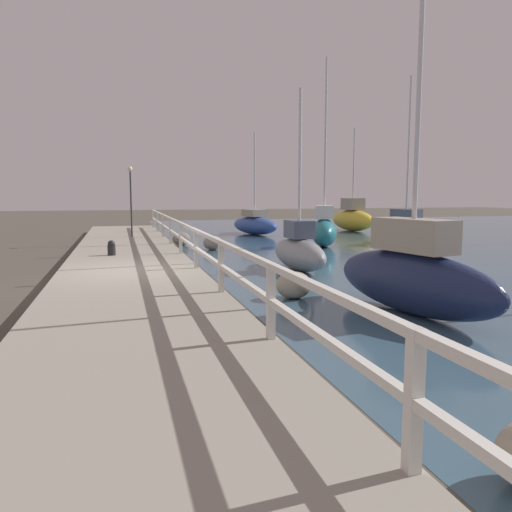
{
  "coord_description": "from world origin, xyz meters",
  "views": [
    {
      "loc": [
        -0.22,
        -12.49,
        2.21
      ],
      "look_at": [
        2.52,
        -2.49,
        0.92
      ],
      "focal_mm": 35.0,
      "sensor_mm": 36.0,
      "label": 1
    }
  ],
  "objects_px": {
    "mooring_bollard": "(111,248)",
    "sailboat_navy": "(412,275)",
    "sailboat_teal": "(324,230)",
    "sailboat_blue": "(255,224)",
    "sailboat_white": "(406,229)",
    "dock_lamp": "(131,190)",
    "sailboat_gray": "(299,251)",
    "sailboat_yellow": "(352,218)"
  },
  "relations": [
    {
      "from": "sailboat_white",
      "to": "sailboat_yellow",
      "type": "height_order",
      "value": "sailboat_white"
    },
    {
      "from": "sailboat_navy",
      "to": "sailboat_blue",
      "type": "relative_size",
      "value": 1.31
    },
    {
      "from": "sailboat_yellow",
      "to": "sailboat_navy",
      "type": "xyz_separation_m",
      "value": [
        -8.47,
        -19.64,
        -0.02
      ]
    },
    {
      "from": "sailboat_yellow",
      "to": "sailboat_navy",
      "type": "height_order",
      "value": "sailboat_navy"
    },
    {
      "from": "sailboat_blue",
      "to": "sailboat_white",
      "type": "bearing_deg",
      "value": -69.65
    },
    {
      "from": "sailboat_white",
      "to": "sailboat_gray",
      "type": "height_order",
      "value": "sailboat_white"
    },
    {
      "from": "sailboat_yellow",
      "to": "sailboat_blue",
      "type": "distance_m",
      "value": 6.55
    },
    {
      "from": "sailboat_yellow",
      "to": "sailboat_navy",
      "type": "bearing_deg",
      "value": -118.01
    },
    {
      "from": "sailboat_teal",
      "to": "sailboat_blue",
      "type": "xyz_separation_m",
      "value": [
        -1.19,
        6.9,
        -0.15
      ]
    },
    {
      "from": "mooring_bollard",
      "to": "sailboat_white",
      "type": "distance_m",
      "value": 13.08
    },
    {
      "from": "sailboat_teal",
      "to": "dock_lamp",
      "type": "bearing_deg",
      "value": 178.2
    },
    {
      "from": "mooring_bollard",
      "to": "sailboat_teal",
      "type": "relative_size",
      "value": 0.06
    },
    {
      "from": "sailboat_navy",
      "to": "sailboat_blue",
      "type": "xyz_separation_m",
      "value": [
        2.01,
        18.55,
        -0.16
      ]
    },
    {
      "from": "sailboat_navy",
      "to": "sailboat_blue",
      "type": "height_order",
      "value": "sailboat_navy"
    },
    {
      "from": "sailboat_yellow",
      "to": "sailboat_navy",
      "type": "relative_size",
      "value": 0.85
    },
    {
      "from": "sailboat_gray",
      "to": "sailboat_blue",
      "type": "bearing_deg",
      "value": 79.38
    },
    {
      "from": "sailboat_yellow",
      "to": "sailboat_gray",
      "type": "bearing_deg",
      "value": -126.25
    },
    {
      "from": "sailboat_blue",
      "to": "dock_lamp",
      "type": "bearing_deg",
      "value": -165.93
    },
    {
      "from": "sailboat_white",
      "to": "mooring_bollard",
      "type": "bearing_deg",
      "value": 178.41
    },
    {
      "from": "sailboat_gray",
      "to": "sailboat_yellow",
      "type": "distance_m",
      "value": 16.48
    },
    {
      "from": "sailboat_blue",
      "to": "sailboat_navy",
      "type": "bearing_deg",
      "value": -111.81
    },
    {
      "from": "sailboat_teal",
      "to": "sailboat_navy",
      "type": "height_order",
      "value": "sailboat_teal"
    },
    {
      "from": "sailboat_gray",
      "to": "sailboat_blue",
      "type": "height_order",
      "value": "sailboat_blue"
    },
    {
      "from": "sailboat_white",
      "to": "dock_lamp",
      "type": "bearing_deg",
      "value": 146.63
    },
    {
      "from": "dock_lamp",
      "to": "sailboat_gray",
      "type": "distance_m",
      "value": 10.35
    },
    {
      "from": "mooring_bollard",
      "to": "dock_lamp",
      "type": "height_order",
      "value": "dock_lamp"
    },
    {
      "from": "dock_lamp",
      "to": "sailboat_teal",
      "type": "xyz_separation_m",
      "value": [
        7.87,
        -3.09,
        -1.68
      ]
    },
    {
      "from": "sailboat_navy",
      "to": "sailboat_blue",
      "type": "distance_m",
      "value": 18.66
    },
    {
      "from": "mooring_bollard",
      "to": "sailboat_navy",
      "type": "relative_size",
      "value": 0.06
    },
    {
      "from": "sailboat_gray",
      "to": "sailboat_yellow",
      "type": "relative_size",
      "value": 0.84
    },
    {
      "from": "dock_lamp",
      "to": "sailboat_yellow",
      "type": "relative_size",
      "value": 0.5
    },
    {
      "from": "sailboat_white",
      "to": "sailboat_gray",
      "type": "xyz_separation_m",
      "value": [
        -7.24,
        -5.96,
        -0.09
      ]
    },
    {
      "from": "sailboat_gray",
      "to": "sailboat_navy",
      "type": "relative_size",
      "value": 0.72
    },
    {
      "from": "sailboat_teal",
      "to": "sailboat_blue",
      "type": "bearing_deg",
      "value": 119.45
    },
    {
      "from": "mooring_bollard",
      "to": "sailboat_yellow",
      "type": "relative_size",
      "value": 0.08
    },
    {
      "from": "sailboat_gray",
      "to": "dock_lamp",
      "type": "bearing_deg",
      "value": 115.15
    },
    {
      "from": "mooring_bollard",
      "to": "sailboat_white",
      "type": "relative_size",
      "value": 0.06
    },
    {
      "from": "sailboat_yellow",
      "to": "dock_lamp",
      "type": "bearing_deg",
      "value": -164.23
    },
    {
      "from": "sailboat_teal",
      "to": "sailboat_blue",
      "type": "relative_size",
      "value": 1.4
    },
    {
      "from": "dock_lamp",
      "to": "sailboat_white",
      "type": "distance_m",
      "value": 12.29
    },
    {
      "from": "sailboat_gray",
      "to": "sailboat_navy",
      "type": "distance_m",
      "value": 5.6
    },
    {
      "from": "dock_lamp",
      "to": "sailboat_navy",
      "type": "distance_m",
      "value": 15.55
    }
  ]
}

